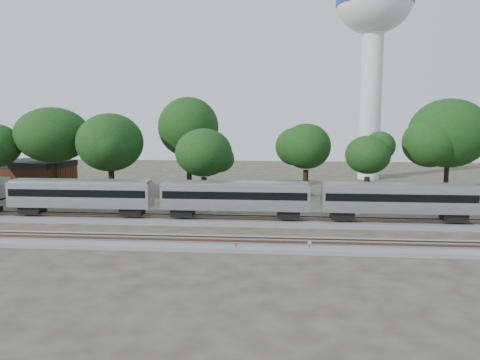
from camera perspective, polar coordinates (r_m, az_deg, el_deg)
The scene contains 16 objects.
ground at distance 49.33m, azimuth -1.87°, elevation -6.72°, with size 160.00×160.00×0.00m, color #383328.
track_far at distance 55.07m, azimuth -1.14°, elevation -4.94°, with size 160.00×5.00×0.73m.
track_near at distance 45.45m, azimuth -2.46°, elevation -7.74°, with size 160.00×5.00×0.73m.
train at distance 54.38m, azimuth 9.32°, elevation -2.02°, with size 107.77×3.07×4.53m.
switch_stand_red at distance 43.12m, azimuth -0.49°, elevation -8.10°, with size 0.28×0.11×0.90m.
switch_stand_white at distance 43.74m, azimuth 8.46°, elevation -7.85°, with size 0.32×0.08×1.02m.
switch_lever at distance 43.95m, azimuth 8.49°, elevation -8.45°, with size 0.50×0.30×0.30m, color #512D19.
water_tower at distance 96.21m, azimuth 15.99°, elevation 17.78°, with size 14.33×14.33×39.68m.
brick_building at distance 82.50m, azimuth -23.65°, elevation 0.40°, with size 12.15×9.77×5.17m.
tree_1 at distance 75.03m, azimuth -21.88°, elevation 5.12°, with size 9.70×9.70×13.67m.
tree_2 at distance 70.11m, azimuth -15.55°, elevation 4.43°, with size 8.69×8.69×12.25m.
tree_3 at distance 73.58m, azimuth -6.29°, elevation 6.42°, with size 10.76×10.76×15.17m.
tree_4 at distance 63.94m, azimuth -4.44°, elevation 3.34°, with size 7.52×7.52×10.60m.
tree_5 at distance 71.13m, azimuth 8.08°, elevation 4.08°, with size 7.93×7.93×11.18m.
tree_6 at distance 68.57m, azimuth 15.32°, elevation 2.95°, with size 6.99×6.99×9.85m.
tree_7 at distance 76.78m, azimuth 24.11°, elevation 5.21°, with size 9.92×9.92×13.98m.
Camera 1 is at (5.57, -47.40, 12.50)m, focal length 35.00 mm.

